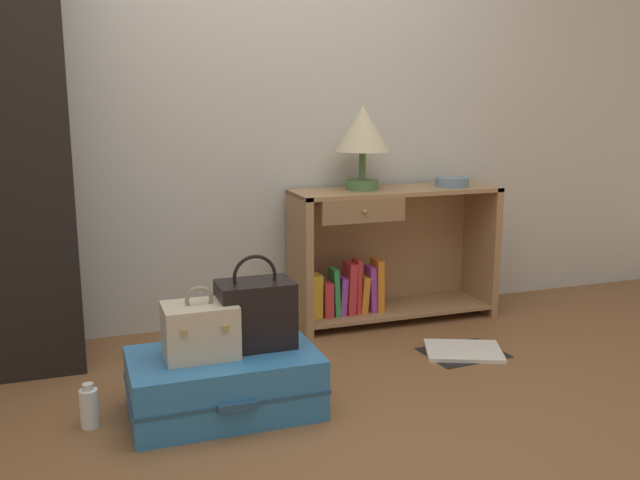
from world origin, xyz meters
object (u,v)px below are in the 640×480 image
(handbag, at_px, (256,313))
(open_book_on_floor, at_px, (463,351))
(suitcase_large, at_px, (224,383))
(table_lamp, at_px, (363,133))
(bottle, at_px, (89,407))
(bowl, at_px, (452,182))
(train_case, at_px, (200,330))
(bookshelf, at_px, (385,255))

(handbag, xyz_separation_m, open_book_on_floor, (1.06, 0.20, -0.36))
(suitcase_large, xyz_separation_m, open_book_on_floor, (1.20, 0.24, -0.11))
(table_lamp, height_order, bottle, table_lamp)
(table_lamp, xyz_separation_m, bowl, (0.51, -0.05, -0.27))
(open_book_on_floor, bearing_deg, train_case, -169.77)
(table_lamp, relative_size, train_case, 1.58)
(bowl, bearing_deg, table_lamp, 174.89)
(open_book_on_floor, bearing_deg, bookshelf, 102.27)
(bookshelf, relative_size, handbag, 3.04)
(bottle, bearing_deg, open_book_on_floor, 6.60)
(open_book_on_floor, bearing_deg, table_lamp, 113.28)
(bowl, height_order, open_book_on_floor, bowl)
(table_lamp, bearing_deg, bowl, -5.11)
(suitcase_large, bearing_deg, train_case, 176.17)
(bowl, relative_size, handbag, 0.50)
(table_lamp, xyz_separation_m, suitcase_large, (-0.93, -0.86, -0.90))
(bookshelf, xyz_separation_m, train_case, (-1.15, -0.85, -0.01))
(handbag, relative_size, bottle, 2.18)
(table_lamp, distance_m, bowl, 0.58)
(bowl, relative_size, open_book_on_floor, 0.42)
(train_case, relative_size, open_book_on_floor, 0.64)
(table_lamp, distance_m, open_book_on_floor, 1.22)
(bookshelf, height_order, bottle, bookshelf)
(bottle, bearing_deg, bookshelf, 27.56)
(bowl, distance_m, handbag, 1.56)
(train_case, relative_size, handbag, 0.74)
(bowl, xyz_separation_m, train_case, (-1.53, -0.81, -0.40))
(suitcase_large, height_order, handbag, handbag)
(handbag, bearing_deg, bottle, -180.00)
(table_lamp, distance_m, train_case, 1.49)
(bowl, bearing_deg, train_case, -151.98)
(table_lamp, distance_m, handbag, 1.31)
(bookshelf, relative_size, table_lamp, 2.58)
(table_lamp, height_order, suitcase_large, table_lamp)
(bowl, distance_m, open_book_on_floor, 0.97)
(bookshelf, height_order, handbag, bookshelf)
(handbag, bearing_deg, bookshelf, 41.34)
(suitcase_large, relative_size, train_case, 2.63)
(handbag, height_order, bottle, handbag)
(bowl, relative_size, bottle, 1.08)
(table_lamp, bearing_deg, train_case, -139.83)
(table_lamp, bearing_deg, bookshelf, -2.78)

